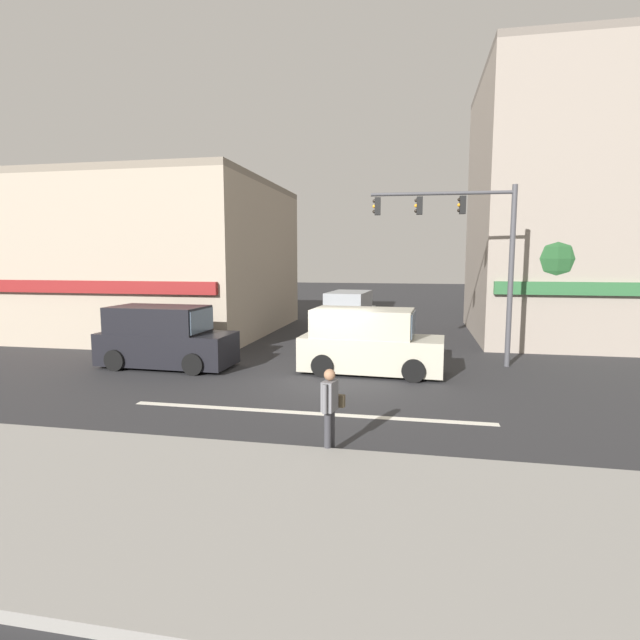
% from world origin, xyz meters
% --- Properties ---
extents(ground_plane, '(120.00, 120.00, 0.00)m').
position_xyz_m(ground_plane, '(0.00, 0.00, 0.00)').
color(ground_plane, '#2B2B2D').
extents(lane_marking_stripe, '(9.00, 0.24, 0.01)m').
position_xyz_m(lane_marking_stripe, '(0.00, -3.50, 0.00)').
color(lane_marking_stripe, silver).
rests_on(lane_marking_stripe, ground).
extents(sidewalk_curb, '(40.00, 5.00, 0.16)m').
position_xyz_m(sidewalk_curb, '(0.00, -8.50, 0.08)').
color(sidewalk_curb, gray).
rests_on(sidewalk_curb, ground).
extents(building_left_block, '(13.26, 11.74, 7.49)m').
position_xyz_m(building_left_block, '(-11.24, 8.79, 3.75)').
color(building_left_block, tan).
rests_on(building_left_block, ground).
extents(building_right_corner, '(10.28, 9.80, 12.21)m').
position_xyz_m(building_right_corner, '(10.42, 10.39, 6.10)').
color(building_right_corner, gray).
rests_on(building_right_corner, ground).
extents(street_tree, '(3.56, 3.56, 5.51)m').
position_xyz_m(street_tree, '(7.82, 7.24, 3.72)').
color(street_tree, '#4C3823').
rests_on(street_tree, ground).
extents(utility_pole_near_left, '(1.40, 0.22, 7.17)m').
position_xyz_m(utility_pole_near_left, '(-7.48, 5.83, 3.73)').
color(utility_pole_near_left, brown).
rests_on(utility_pole_near_left, ground).
extents(traffic_light_mast, '(4.89, 0.41, 6.20)m').
position_xyz_m(traffic_light_mast, '(4.41, 2.95, 4.30)').
color(traffic_light_mast, '#47474C').
rests_on(traffic_light_mast, ground).
extents(van_crossing_leftbound, '(2.31, 4.73, 2.11)m').
position_xyz_m(van_crossing_leftbound, '(-0.70, 9.50, 1.01)').
color(van_crossing_leftbound, '#999EA3').
rests_on(van_crossing_leftbound, ground).
extents(van_crossing_rightbound, '(4.69, 2.23, 2.11)m').
position_xyz_m(van_crossing_rightbound, '(1.07, 1.09, 1.01)').
color(van_crossing_rightbound, '#B7B29E').
rests_on(van_crossing_rightbound, ground).
extents(van_approaching_near, '(4.66, 2.15, 2.11)m').
position_xyz_m(van_approaching_near, '(-5.94, 0.63, 1.01)').
color(van_approaching_near, black).
rests_on(van_approaching_near, ground).
extents(pedestrian_foreground_with_bag, '(0.40, 0.67, 1.67)m').
position_xyz_m(pedestrian_foreground_with_bag, '(1.01, -5.87, 0.95)').
color(pedestrian_foreground_with_bag, '#333338').
rests_on(pedestrian_foreground_with_bag, ground).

